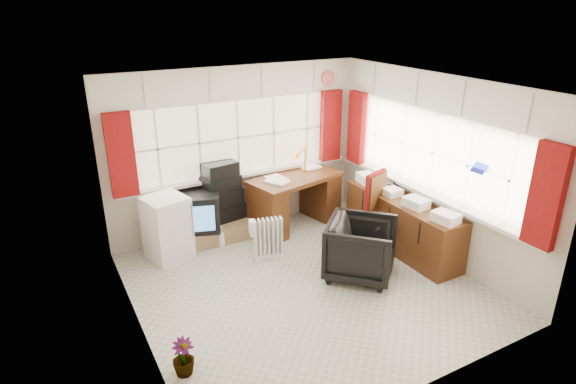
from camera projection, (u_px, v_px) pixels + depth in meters
name	position (u px, v px, depth m)	size (l,w,h in m)	color
ground	(304.00, 285.00, 6.08)	(4.00, 4.00, 0.00)	beige
room_walls	(306.00, 174.00, 5.52)	(4.00, 4.00, 4.00)	beige
window_back	(240.00, 171.00, 7.31)	(3.70, 0.12, 3.60)	beige
window_right	(427.00, 189.00, 6.60)	(0.12, 3.70, 3.60)	beige
curtains	(329.00, 147.00, 6.70)	(3.83, 3.83, 1.15)	maroon
overhead_cabinets	(332.00, 88.00, 6.48)	(3.98, 3.98, 0.48)	silver
desk	(295.00, 199.00, 7.54)	(1.55, 0.99, 0.86)	#542F13
desk_lamp	(305.00, 153.00, 7.56)	(0.15, 0.12, 0.42)	orange
task_chair	(380.00, 208.00, 6.87)	(0.60, 0.62, 1.11)	black
office_chair	(361.00, 249.00, 6.17)	(0.83, 0.85, 0.78)	black
radiator	(268.00, 243.00, 6.62)	(0.43, 0.25, 0.61)	white
credenza	(402.00, 223.00, 6.87)	(0.50, 2.00, 0.85)	#542F13
file_tray	(384.00, 183.00, 7.19)	(0.28, 0.36, 0.12)	black
tv_bench	(214.00, 232.00, 7.18)	(1.40, 0.50, 0.25)	#A17D50
crt_tv	(198.00, 211.00, 6.93)	(0.75, 0.71, 0.55)	black
hifi_stack	(220.00, 193.00, 7.21)	(0.72, 0.52, 0.90)	black
mini_fridge	(167.00, 228.00, 6.60)	(0.64, 0.64, 0.90)	white
spray_bottle_a	(221.00, 236.00, 7.01)	(0.12, 0.12, 0.32)	white
spray_bottle_b	(270.00, 250.00, 6.75)	(0.08, 0.09, 0.19)	#89CCC9
flower_vase	(183.00, 357.00, 4.58)	(0.22, 0.22, 0.38)	black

